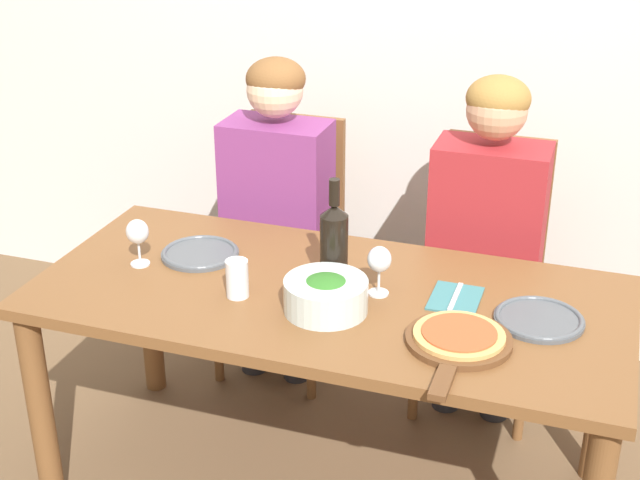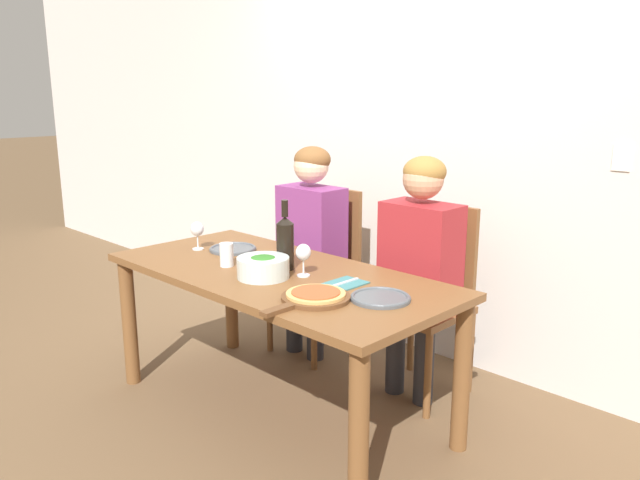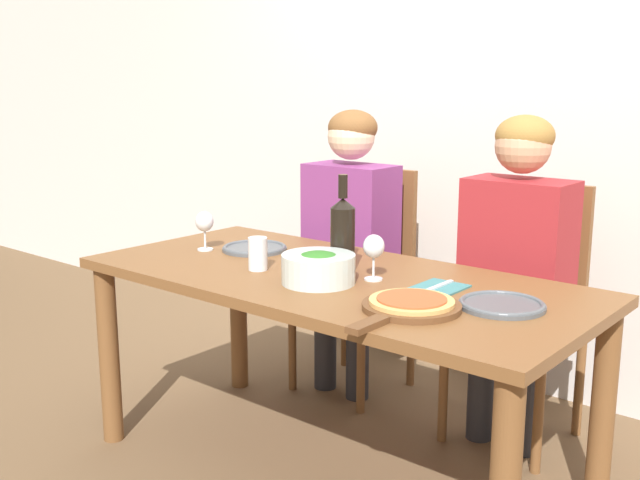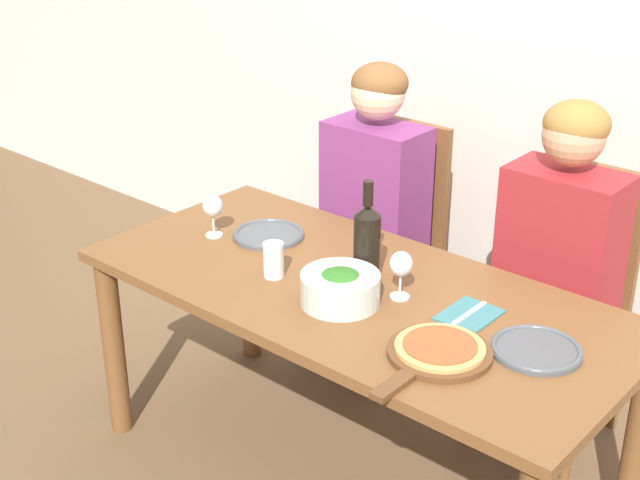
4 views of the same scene
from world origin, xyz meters
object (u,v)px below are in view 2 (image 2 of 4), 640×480
Objects in this scene: wine_bottle at (285,242)px; fork_on_napkin at (345,284)px; broccoli_bowl at (263,267)px; dinner_plate_right at (380,298)px; water_tumbler at (227,255)px; pizza_on_board at (314,297)px; person_woman at (309,231)px; wine_glass_left at (197,230)px; chair_left at (323,265)px; chair_right at (430,293)px; dinner_plate_left at (233,249)px; wine_glass_right at (303,254)px; person_man at (418,255)px.

wine_bottle is 0.39m from fork_on_napkin.
broccoli_bowl is 0.96× the size of dinner_plate_right.
water_tumbler is (-0.24, -0.16, -0.08)m from wine_bottle.
pizza_on_board is at bearing -28.36° from wine_bottle.
wine_glass_left is at bearing -107.71° from person_woman.
chair_left is at bearing 132.46° from pizza_on_board.
dinner_plate_right is at bearing 45.53° from pizza_on_board.
chair_right is 3.96× the size of dinner_plate_left.
chair_left is 0.89m from water_tumbler.
broccoli_bowl is 1.57× the size of wine_glass_left.
dinner_plate_left is 1.63× the size of wine_glass_right.
water_tumbler is at bearing -13.70° from wine_glass_left.
person_man is 0.97m from dinner_plate_left.
person_man is 0.79m from pizza_on_board.
chair_left reaches higher than broccoli_bowl.
person_woman is at bearing 121.11° from broccoli_bowl.
person_man is 5.03× the size of dinner_plate_right.
person_woman reaches higher than chair_right.
wine_glass_right is (-0.22, -0.58, 0.08)m from person_man.
pizza_on_board is (0.05, -0.79, -0.01)m from person_man.
wine_glass_right is 0.84× the size of fork_on_napkin.
chair_left is 0.79× the size of person_man.
dinner_plate_right is at bearing -30.41° from person_woman.
chair_right is at bearing 108.78° from dinner_plate_right.
dinner_plate_right is 0.47m from wine_glass_right.
chair_left is at bearing 171.51° from person_man.
wine_bottle is at bearing 34.59° from water_tumbler.
dinner_plate_right is (0.61, -0.03, -0.12)m from wine_bottle.
chair_left is 0.79× the size of person_woman.
wine_glass_left is at bearing -173.04° from wine_bottle.
dinner_plate_left is at bearing -142.59° from chair_right.
chair_right is 0.94m from broccoli_bowl.
wine_bottle is 1.34× the size of dinner_plate_left.
chair_left is at bearing 90.00° from person_woman.
dinner_plate_left is at bearing 136.80° from water_tumbler.
wine_bottle is 1.40× the size of broccoli_bowl.
chair_right is 6.48× the size of wine_glass_left.
person_man is 0.80m from broccoli_bowl.
person_woman is at bearing -171.51° from chair_right.
broccoli_bowl is at bearing -128.59° from wine_glass_right.
broccoli_bowl is at bearing 0.17° from water_tumbler.
broccoli_bowl reaches higher than dinner_plate_right.
water_tumbler is 0.63× the size of fork_on_napkin.
fork_on_napkin is at bearing 16.95° from water_tumbler.
wine_glass_right is at bearing -46.53° from person_woman.
person_woman is at bearing 144.89° from fork_on_napkin.
pizza_on_board is 0.66m from water_tumbler.
water_tumbler is at bearing -179.83° from broccoli_bowl.
wine_bottle is at bearing -54.03° from person_woman.
water_tumbler is (0.17, -0.84, 0.25)m from chair_left.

